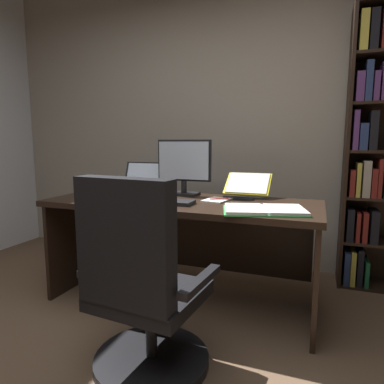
# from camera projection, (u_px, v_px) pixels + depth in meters

# --- Properties ---
(wall_back) EXTENTS (5.30, 0.12, 2.88)m
(wall_back) POSITION_uv_depth(u_px,v_px,m) (228.00, 112.00, 3.21)
(wall_back) COLOR #A89E8E
(wall_back) RESTS_ON ground
(desk) EXTENTS (1.90, 0.74, 0.75)m
(desk) POSITION_uv_depth(u_px,v_px,m) (186.00, 225.00, 2.50)
(desk) COLOR black
(desk) RESTS_ON ground
(office_chair) EXTENTS (0.64, 0.60, 1.00)m
(office_chair) POSITION_uv_depth(u_px,v_px,m) (141.00, 294.00, 1.65)
(office_chair) COLOR black
(office_chair) RESTS_ON ground
(monitor) EXTENTS (0.43, 0.16, 0.43)m
(monitor) POSITION_uv_depth(u_px,v_px,m) (184.00, 168.00, 2.61)
(monitor) COLOR black
(monitor) RESTS_ON desk
(laptop) EXTENTS (0.34, 0.32, 0.24)m
(laptop) POSITION_uv_depth(u_px,v_px,m) (137.00, 186.00, 2.79)
(laptop) COLOR black
(laptop) RESTS_ON desk
(keyboard) EXTENTS (0.42, 0.15, 0.02)m
(keyboard) POSITION_uv_depth(u_px,v_px,m) (163.00, 201.00, 2.29)
(keyboard) COLOR black
(keyboard) RESTS_ON desk
(computer_mouse) EXTENTS (0.06, 0.10, 0.04)m
(computer_mouse) POSITION_uv_depth(u_px,v_px,m) (124.00, 198.00, 2.39)
(computer_mouse) COLOR black
(computer_mouse) RESTS_ON desk
(reading_stand_with_book) EXTENTS (0.33, 0.27, 0.17)m
(reading_stand_with_book) POSITION_uv_depth(u_px,v_px,m) (247.00, 186.00, 2.52)
(reading_stand_with_book) COLOR black
(reading_stand_with_book) RESTS_ON desk
(open_binder) EXTENTS (0.54, 0.42, 0.02)m
(open_binder) POSITION_uv_depth(u_px,v_px,m) (264.00, 210.00, 2.00)
(open_binder) COLOR green
(open_binder) RESTS_ON desk
(notepad) EXTENTS (0.19, 0.23, 0.01)m
(notepad) POSITION_uv_depth(u_px,v_px,m) (217.00, 200.00, 2.38)
(notepad) COLOR silver
(notepad) RESTS_ON desk
(pen) EXTENTS (0.13, 0.06, 0.01)m
(pen) POSITION_uv_depth(u_px,v_px,m) (220.00, 199.00, 2.37)
(pen) COLOR maroon
(pen) RESTS_ON notepad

